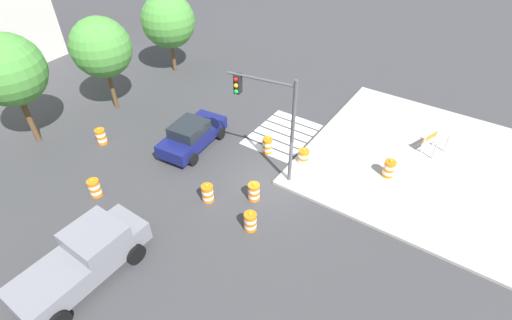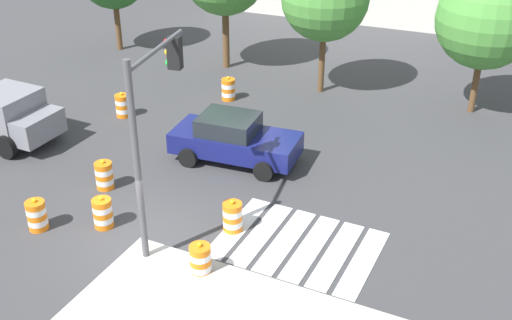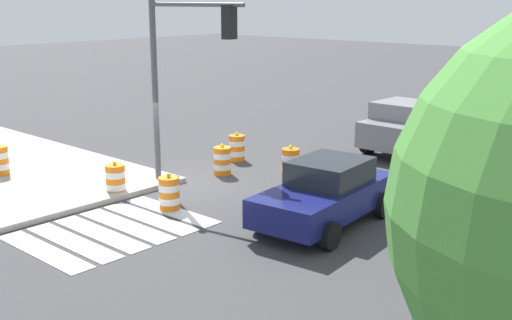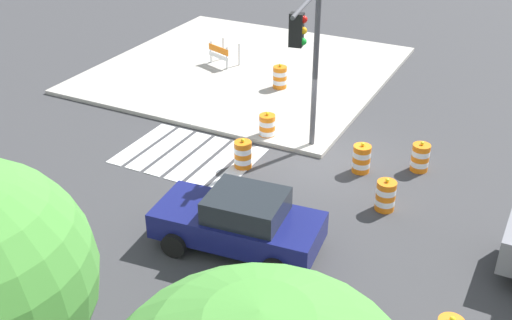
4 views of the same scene
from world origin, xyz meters
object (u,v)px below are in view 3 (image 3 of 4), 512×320
(sports_car, at_px, (326,193))
(traffic_barrel_opposite_curb, at_px, (169,193))
(traffic_barrel_crosswalk_end, at_px, (237,148))
(traffic_barrel_lane_center, at_px, (290,162))
(traffic_barrel_far_curb, at_px, (222,161))
(traffic_light_pole, at_px, (184,57))
(pickup_truck, at_px, (413,126))
(traffic_barrel_median_far, at_px, (116,180))
(traffic_barrel_near_corner, at_px, (470,172))

(sports_car, height_order, traffic_barrel_opposite_curb, sports_car)
(traffic_barrel_crosswalk_end, relative_size, traffic_barrel_lane_center, 1.00)
(traffic_barrel_far_curb, xyz_separation_m, traffic_light_pole, (1.80, 0.34, 3.46))
(pickup_truck, xyz_separation_m, traffic_barrel_median_far, (10.58, -3.68, -0.52))
(traffic_barrel_crosswalk_end, bearing_deg, pickup_truck, 143.78)
(pickup_truck, bearing_deg, traffic_barrel_far_curb, -23.23)
(sports_car, bearing_deg, traffic_barrel_crosswalk_end, -117.35)
(traffic_barrel_near_corner, xyz_separation_m, traffic_barrel_crosswalk_end, (2.42, -7.40, 0.00))
(pickup_truck, xyz_separation_m, traffic_barrel_lane_center, (5.64, -1.22, -0.52))
(traffic_barrel_median_far, bearing_deg, traffic_barrel_opposite_curb, 95.05)
(traffic_barrel_median_far, distance_m, traffic_light_pole, 4.05)
(pickup_truck, relative_size, traffic_barrel_opposite_curb, 5.08)
(traffic_barrel_far_curb, distance_m, traffic_barrel_opposite_curb, 3.74)
(sports_car, distance_m, traffic_barrel_near_corner, 5.74)
(traffic_barrel_far_curb, relative_size, traffic_barrel_opposite_curb, 1.00)
(traffic_barrel_median_far, distance_m, traffic_barrel_lane_center, 5.52)
(pickup_truck, relative_size, traffic_light_pole, 0.94)
(traffic_barrel_lane_center, distance_m, traffic_barrel_opposite_curb, 4.76)
(traffic_barrel_opposite_curb, bearing_deg, traffic_light_pole, -146.07)
(traffic_barrel_crosswalk_end, xyz_separation_m, traffic_barrel_lane_center, (0.32, 2.68, 0.00))
(traffic_barrel_near_corner, distance_m, traffic_barrel_far_curb, 7.64)
(traffic_barrel_near_corner, height_order, traffic_barrel_opposite_curb, same)
(traffic_barrel_far_curb, bearing_deg, traffic_barrel_opposite_curb, 22.77)
(pickup_truck, relative_size, traffic_barrel_far_curb, 5.08)
(traffic_barrel_median_far, distance_m, traffic_barrel_opposite_curb, 2.15)
(traffic_barrel_median_far, bearing_deg, pickup_truck, 160.84)
(traffic_barrel_far_curb, bearing_deg, traffic_barrel_crosswalk_end, -150.59)
(traffic_barrel_opposite_curb, bearing_deg, traffic_barrel_lane_center, 176.22)
(traffic_barrel_lane_center, height_order, traffic_barrel_opposite_curb, same)
(traffic_barrel_opposite_curb, bearing_deg, traffic_barrel_far_curb, -157.23)
(traffic_barrel_near_corner, height_order, traffic_barrel_far_curb, same)
(traffic_barrel_far_curb, distance_m, traffic_barrel_lane_center, 2.19)
(sports_car, relative_size, traffic_barrel_opposite_curb, 4.37)
(traffic_barrel_crosswalk_end, distance_m, traffic_light_pole, 5.02)
(sports_car, bearing_deg, pickup_truck, -165.32)
(pickup_truck, height_order, traffic_barrel_near_corner, pickup_truck)
(traffic_barrel_crosswalk_end, height_order, traffic_barrel_opposite_curb, same)
(pickup_truck, relative_size, traffic_barrel_lane_center, 5.08)
(traffic_light_pole, bearing_deg, traffic_barrel_median_far, -29.31)
(traffic_barrel_lane_center, height_order, traffic_light_pole, traffic_light_pole)
(traffic_barrel_far_curb, relative_size, traffic_light_pole, 0.19)
(traffic_barrel_crosswalk_end, bearing_deg, traffic_barrel_near_corner, 108.09)
(sports_car, distance_m, traffic_barrel_lane_center, 4.48)
(pickup_truck, relative_size, traffic_barrel_near_corner, 5.08)
(traffic_barrel_crosswalk_end, xyz_separation_m, traffic_barrel_far_curb, (1.62, 0.92, 0.00))
(traffic_light_pole, bearing_deg, pickup_truck, 163.17)
(pickup_truck, height_order, traffic_barrel_crosswalk_end, pickup_truck)
(traffic_barrel_crosswalk_end, xyz_separation_m, traffic_barrel_opposite_curb, (5.07, 2.36, 0.00))
(sports_car, relative_size, traffic_barrel_crosswalk_end, 4.37)
(traffic_barrel_far_curb, bearing_deg, sports_car, 73.51)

